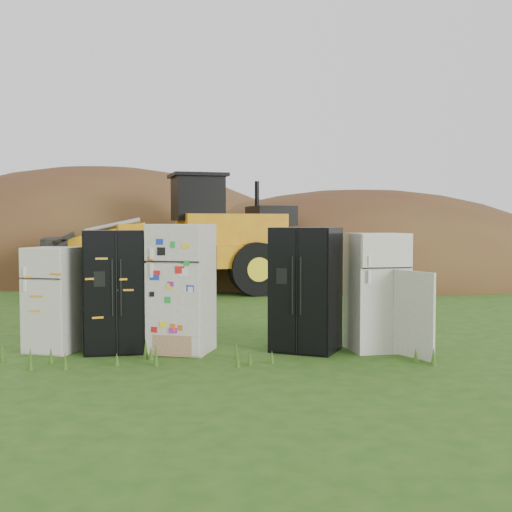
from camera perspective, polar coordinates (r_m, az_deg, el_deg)
The scene contains 10 objects.
ground at distance 9.62m, azimuth -3.03°, elevation -8.43°, with size 120.00×120.00×0.00m, color #265015.
fridge_leftmost at distance 9.92m, azimuth -17.54°, elevation -3.71°, with size 0.68×0.65×1.54m, color silver, non-canonical shape.
fridge_black_side at distance 9.67m, azimuth -12.23°, elevation -3.06°, with size 0.93×0.74×1.79m, color black, non-canonical shape.
fridge_sticker at distance 9.49m, azimuth -6.64°, elevation -2.85°, with size 0.84×0.77×1.88m, color silver, non-canonical shape.
fridge_black_right at distance 9.53m, azimuth 4.45°, elevation -2.96°, with size 0.92×0.76×1.83m, color black, non-canonical shape.
fridge_open_door at distance 9.72m, azimuth 10.69°, elevation -3.14°, with size 0.79×0.73×1.75m, color silver, non-canonical shape.
wheel_loader at distance 17.22m, azimuth -7.84°, elevation 1.97°, with size 6.63×2.69×3.21m, color #D5990E, non-canonical shape.
dirt_mound_right at distance 22.21m, azimuth 9.10°, elevation -1.96°, with size 14.71×10.79×6.05m, color #482417.
dirt_mound_left at distance 24.47m, azimuth -13.75°, elevation -1.55°, with size 16.20×12.15×7.91m, color #482417.
dirt_mound_back at distance 27.42m, azimuth -2.34°, elevation -0.99°, with size 17.82×11.88×5.82m, color #482417.
Camera 1 is at (0.27, -9.42, 1.90)m, focal length 45.00 mm.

